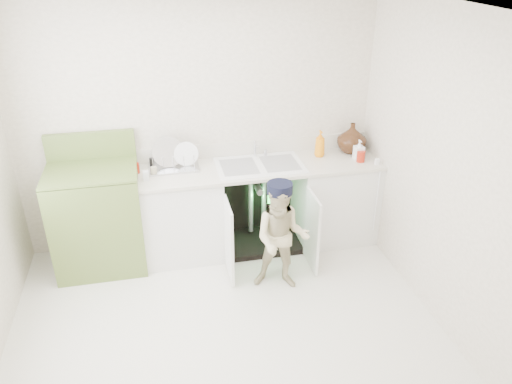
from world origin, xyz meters
TOP-DOWN VIEW (x-y plane):
  - ground at (0.00, 0.00)m, footprint 3.50×3.50m
  - room_shell at (0.00, 0.00)m, footprint 6.00×5.50m
  - counter_run at (0.58, 1.21)m, footprint 2.44×1.02m
  - avocado_stove at (-1.03, 1.18)m, footprint 0.82×0.65m
  - repair_worker at (0.59, 0.47)m, footprint 0.59×0.66m

SIDE VIEW (x-z plane):
  - ground at x=0.00m, z-range 0.00..0.00m
  - counter_run at x=0.58m, z-range -0.13..1.08m
  - avocado_stove at x=-1.03m, z-range -0.11..1.16m
  - repair_worker at x=0.59m, z-range 0.00..1.05m
  - room_shell at x=0.00m, z-range 0.62..1.88m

